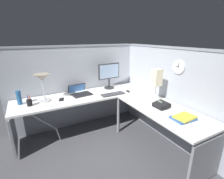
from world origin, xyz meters
TOP-DOWN VIEW (x-y plane):
  - ground_plane at (0.00, 0.00)m, footprint 6.80×6.80m
  - cubicle_wall_back at (-0.36, 0.87)m, footprint 2.57×0.12m
  - cubicle_wall_right at (0.87, -0.27)m, footprint 0.12×2.37m
  - desk at (-0.15, -0.05)m, footprint 2.35×2.15m
  - monitor at (0.22, 0.64)m, footprint 0.46×0.20m
  - laptop at (-0.41, 0.61)m, footprint 0.38×0.42m
  - keyboard at (0.10, 0.26)m, footprint 0.43×0.14m
  - computer_mouse at (0.42, 0.26)m, footprint 0.06×0.10m
  - desk_lamp_dome at (-1.01, 0.52)m, footprint 0.24×0.24m
  - pen_cup at (-1.24, 0.42)m, footprint 0.08×0.08m
  - cell_phone at (-0.77, 0.45)m, footprint 0.11×0.16m
  - thermos_flask at (-1.37, 0.55)m, footprint 0.07×0.07m
  - office_phone at (0.46, -0.57)m, footprint 0.19×0.21m
  - book_stack at (0.46, -0.97)m, footprint 0.30×0.23m
  - desk_lamp_paper at (0.54, -0.34)m, footprint 0.13×0.13m
  - wall_clock at (0.82, -0.50)m, footprint 0.04×0.22m

SIDE VIEW (x-z plane):
  - ground_plane at x=0.00m, z-range 0.00..0.00m
  - desk at x=-0.15m, z-range 0.27..1.00m
  - cell_phone at x=-0.77m, z-range 0.73..0.74m
  - keyboard at x=0.10m, z-range 0.73..0.75m
  - computer_mouse at x=0.42m, z-range 0.73..0.76m
  - book_stack at x=0.46m, z-range 0.73..0.77m
  - laptop at x=-0.41m, z-range 0.65..0.86m
  - office_phone at x=0.46m, z-range 0.71..0.82m
  - pen_cup at x=-1.24m, z-range 0.69..0.87m
  - cubicle_wall_back at x=-0.36m, z-range 0.00..1.58m
  - cubicle_wall_right at x=0.87m, z-range 0.00..1.58m
  - thermos_flask at x=-1.37m, z-range 0.73..0.95m
  - monitor at x=0.22m, z-range 0.77..1.27m
  - desk_lamp_dome at x=-1.01m, z-range 0.87..1.32m
  - desk_lamp_paper at x=0.54m, z-range 0.85..1.38m
  - wall_clock at x=0.82m, z-range 1.18..1.40m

